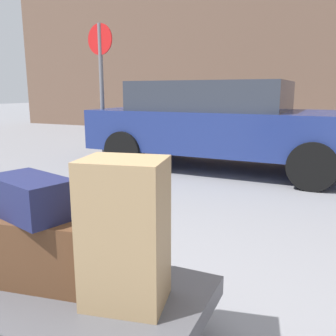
{
  "coord_description": "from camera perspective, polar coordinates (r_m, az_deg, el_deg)",
  "views": [
    {
      "loc": [
        1.1,
        -1.26,
        1.26
      ],
      "look_at": [
        0.0,
        1.2,
        0.69
      ],
      "focal_mm": 38.62,
      "sensor_mm": 36.0,
      "label": 1
    }
  ],
  "objects": [
    {
      "name": "luggage_cart",
      "position": [
        1.94,
        -15.47,
        -19.2
      ],
      "size": [
        1.34,
        0.79,
        0.34
      ],
      "color": "#4C4C51",
      "rests_on": "ground_plane"
    },
    {
      "name": "duffel_bag_brown_stacked_top",
      "position": [
        1.94,
        -20.31,
        -11.72
      ],
      "size": [
        0.7,
        0.39,
        0.33
      ],
      "primitive_type": "cube",
      "rotation": [
        0.0,
        0.0,
        0.16
      ],
      "color": "#51331E",
      "rests_on": "luggage_cart"
    },
    {
      "name": "suitcase_tan_center",
      "position": [
        1.59,
        -6.74,
        -10.1
      ],
      "size": [
        0.39,
        0.33,
        0.65
      ],
      "primitive_type": "cube",
      "rotation": [
        0.0,
        0.0,
        0.2
      ],
      "color": "#9E7F56",
      "rests_on": "luggage_cart"
    },
    {
      "name": "duffel_bag_navy_topmost_pile",
      "position": [
        1.85,
        -20.9,
        -4.25
      ],
      "size": [
        0.48,
        0.35,
        0.19
      ],
      "primitive_type": "cube",
      "rotation": [
        0.0,
        0.0,
        -0.28
      ],
      "color": "#191E47",
      "rests_on": "duffel_bag_brown_stacked_top"
    },
    {
      "name": "parked_car",
      "position": [
        6.04,
        8.47,
        7.11
      ],
      "size": [
        4.34,
        1.99,
        1.42
      ],
      "color": "navy",
      "rests_on": "ground_plane"
    },
    {
      "name": "no_parking_sign",
      "position": [
        6.34,
        -10.46,
        13.56
      ],
      "size": [
        0.5,
        0.07,
        2.35
      ],
      "color": "slate",
      "rests_on": "ground_plane"
    }
  ]
}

